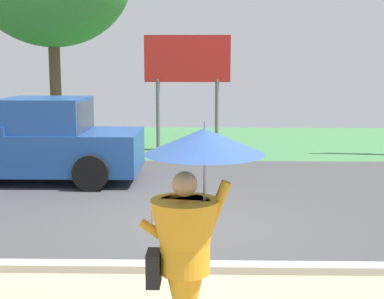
{
  "coord_description": "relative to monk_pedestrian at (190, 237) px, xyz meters",
  "views": [
    {
      "loc": [
        0.26,
        -8.51,
        2.59
      ],
      "look_at": [
        0.05,
        1.0,
        1.1
      ],
      "focal_mm": 50.12,
      "sensor_mm": 36.0,
      "label": 1
    }
  ],
  "objects": [
    {
      "name": "roadside_billboard",
      "position": [
        -0.38,
        11.85,
        1.43
      ],
      "size": [
        2.6,
        0.12,
        3.5
      ],
      "color": "slate",
      "rests_on": "ground_plane"
    },
    {
      "name": "ground_plane",
      "position": [
        -0.14,
        6.98,
        -1.16
      ],
      "size": [
        40.0,
        22.0,
        0.2
      ],
      "color": "#424244"
    },
    {
      "name": "pickup_truck",
      "position": [
        -3.9,
        7.44,
        -0.25
      ],
      "size": [
        5.2,
        2.28,
        1.88
      ],
      "rotation": [
        0.0,
        0.0,
        0.01
      ],
      "color": "#1E478C",
      "rests_on": "ground_plane"
    },
    {
      "name": "monk_pedestrian",
      "position": [
        0.0,
        0.0,
        0.0
      ],
      "size": [
        1.09,
        1.03,
        2.13
      ],
      "rotation": [
        0.0,
        0.0,
        0.29
      ],
      "color": "orange",
      "rests_on": "ground_plane"
    }
  ]
}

